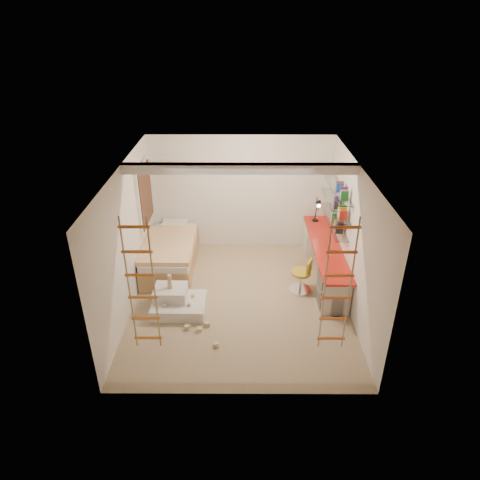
{
  "coord_description": "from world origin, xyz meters",
  "views": [
    {
      "loc": [
        0.03,
        -6.63,
        4.85
      ],
      "look_at": [
        0.0,
        0.3,
        1.15
      ],
      "focal_mm": 32.0,
      "sensor_mm": 36.0,
      "label": 1
    }
  ],
  "objects_px": {
    "desk": "(324,259)",
    "play_platform": "(177,302)",
    "bed": "(171,253)",
    "swivel_chair": "(302,280)"
  },
  "relations": [
    {
      "from": "desk",
      "to": "swivel_chair",
      "type": "xyz_separation_m",
      "value": [
        -0.52,
        -0.53,
        -0.14
      ]
    },
    {
      "from": "desk",
      "to": "bed",
      "type": "relative_size",
      "value": 1.4
    },
    {
      "from": "swivel_chair",
      "to": "bed",
      "type": "bearing_deg",
      "value": 161.48
    },
    {
      "from": "bed",
      "to": "play_platform",
      "type": "distance_m",
      "value": 1.54
    },
    {
      "from": "bed",
      "to": "play_platform",
      "type": "relative_size",
      "value": 2.05
    },
    {
      "from": "bed",
      "to": "swivel_chair",
      "type": "height_order",
      "value": "swivel_chair"
    },
    {
      "from": "desk",
      "to": "play_platform",
      "type": "relative_size",
      "value": 2.87
    },
    {
      "from": "swivel_chair",
      "to": "play_platform",
      "type": "height_order",
      "value": "swivel_chair"
    },
    {
      "from": "desk",
      "to": "swivel_chair",
      "type": "relative_size",
      "value": 3.89
    },
    {
      "from": "desk",
      "to": "swivel_chair",
      "type": "distance_m",
      "value": 0.76
    }
  ]
}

